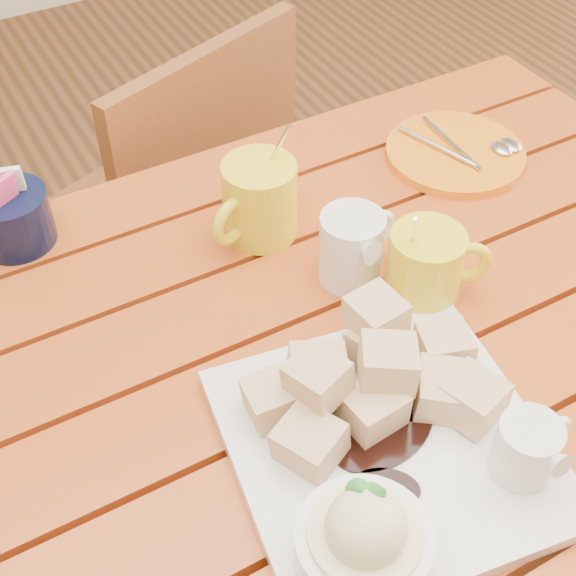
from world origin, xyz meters
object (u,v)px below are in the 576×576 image
dessert_plate (386,449)px  coffee_mug_right (427,267)px  table (309,422)px  chair_far (178,215)px  coffee_mug_left (258,200)px  orange_saucer (456,153)px

dessert_plate → coffee_mug_right: coffee_mug_right is taller
table → chair_far: size_ratio=1.46×
coffee_mug_left → chair_far: size_ratio=0.18×
coffee_mug_right → chair_far: bearing=116.7°
coffee_mug_left → coffee_mug_right: size_ratio=1.08×
dessert_plate → coffee_mug_left: bearing=80.8°
coffee_mug_left → coffee_mug_right: 0.22m
dessert_plate → coffee_mug_right: 0.23m
coffee_mug_right → chair_far: coffee_mug_right is taller
table → dessert_plate: bearing=-93.3°
dessert_plate → orange_saucer: (0.36, 0.36, -0.03)m
orange_saucer → chair_far: chair_far is taller
coffee_mug_left → orange_saucer: 0.31m
orange_saucer → chair_far: 0.57m
table → orange_saucer: orange_saucer is taller
coffee_mug_left → chair_far: 0.54m
dessert_plate → orange_saucer: 0.51m
coffee_mug_left → coffee_mug_right: (0.11, -0.19, -0.00)m
dessert_plate → chair_far: (0.10, 0.77, -0.32)m
dessert_plate → coffee_mug_left: (0.06, 0.35, 0.02)m
table → chair_far: (0.09, 0.62, -0.18)m
chair_far → coffee_mug_left: bearing=64.1°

